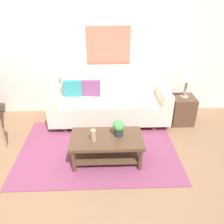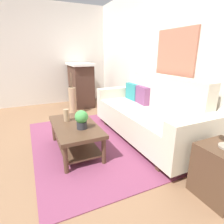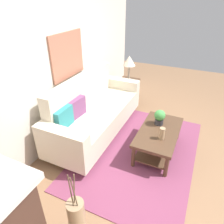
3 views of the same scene
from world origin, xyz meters
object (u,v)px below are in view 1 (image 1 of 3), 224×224
throw_pillow_plum (91,88)px  coffee_table (107,144)px  table_lamp (188,76)px  tabletop_vase (93,135)px  framed_painting (108,46)px  couch (109,102)px  side_table (182,110)px  throw_pillow_teal (73,88)px  potted_plant_tabletop (119,127)px

throw_pillow_plum → coffee_table: (0.29, -1.35, -0.37)m
coffee_table → table_lamp: size_ratio=1.93×
tabletop_vase → framed_painting: 2.00m
couch → table_lamp: table_lamp is taller
side_table → couch: bearing=175.6°
coffee_table → throw_pillow_teal: bearing=115.6°
tabletop_vase → throw_pillow_plum: bearing=93.7°
couch → tabletop_vase: 1.33m
tabletop_vase → side_table: tabletop_vase is taller
throw_pillow_plum → potted_plant_tabletop: 1.38m
coffee_table → side_table: bearing=36.2°
side_table → framed_painting: (-1.45, 0.58, 1.14)m
tabletop_vase → side_table: (1.72, 1.19, -0.24)m
throw_pillow_plum → tabletop_vase: bearing=-86.3°
coffee_table → table_lamp: (1.52, 1.11, 0.68)m
couch → potted_plant_tabletop: (0.11, -1.17, 0.14)m
side_table → table_lamp: size_ratio=0.98×
framed_painting → throw_pillow_plum: bearing=-136.6°
table_lamp → framed_painting: size_ratio=0.67×
potted_plant_tabletop → side_table: (1.34, 1.06, -0.29)m
throw_pillow_teal → throw_pillow_plum: (0.36, 0.00, 0.00)m
couch → potted_plant_tabletop: size_ratio=8.77×
throw_pillow_teal → potted_plant_tabletop: throw_pillow_teal is taller
couch → throw_pillow_plum: 0.46m
potted_plant_tabletop → table_lamp: size_ratio=0.46×
potted_plant_tabletop → side_table: size_ratio=0.47×
side_table → potted_plant_tabletop: bearing=-141.6°
framed_painting → coffee_table: bearing=-92.5°
couch → coffee_table: (-0.07, -1.22, -0.12)m
throw_pillow_teal → coffee_table: size_ratio=0.33×
couch → coffee_table: couch is taller
couch → coffee_table: size_ratio=2.09×
throw_pillow_teal → coffee_table: (0.65, -1.35, -0.37)m
couch → table_lamp: 1.56m
tabletop_vase → potted_plant_tabletop: (0.38, 0.13, 0.05)m
throw_pillow_plum → tabletop_vase: size_ratio=1.90×
couch → side_table: bearing=-4.4°
coffee_table → framed_painting: bearing=87.5°
throw_pillow_plum → coffee_table: bearing=-78.0°
table_lamp → throw_pillow_teal: bearing=173.8°
couch → coffee_table: bearing=-93.5°
tabletop_vase → table_lamp: (1.72, 1.19, 0.47)m
throw_pillow_teal → framed_painting: (0.72, 0.34, 0.74)m
tabletop_vase → framed_painting: bearing=81.4°
throw_pillow_plum → potted_plant_tabletop: (0.47, -1.30, -0.11)m
throw_pillow_teal → framed_painting: size_ratio=0.42×
tabletop_vase → side_table: 2.10m
potted_plant_tabletop → coffee_table: bearing=-163.5°
couch → tabletop_vase: couch is taller
throw_pillow_plum → coffee_table: size_ratio=0.33×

